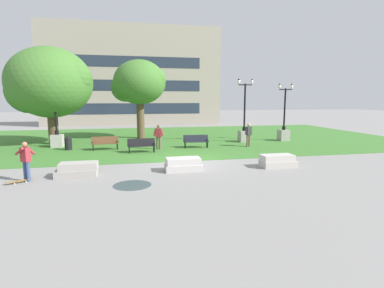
{
  "coord_description": "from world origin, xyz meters",
  "views": [
    {
      "loc": [
        -3.25,
        -16.28,
        3.51
      ],
      "look_at": [
        -0.14,
        -1.4,
        1.2
      ],
      "focal_mm": 28.0,
      "sensor_mm": 36.0,
      "label": 1
    }
  ],
  "objects_px": {
    "lamp_post_left": "(284,129)",
    "person_bystander_near_lawn": "(158,135)",
    "park_bench_far_left": "(141,144)",
    "trash_bin": "(68,143)",
    "person_skateboarder": "(26,159)",
    "concrete_block_left": "(183,165)",
    "park_bench_near_right": "(105,142)",
    "concrete_block_right": "(278,161)",
    "park_bench_near_left": "(196,140)",
    "lamp_post_center": "(57,132)",
    "person_bystander_far_lawn": "(249,134)",
    "concrete_block_center": "(78,170)",
    "skateboard": "(20,181)",
    "lamp_post_right": "(244,129)"
  },
  "relations": [
    {
      "from": "lamp_post_right",
      "to": "trash_bin",
      "type": "xyz_separation_m",
      "value": [
        -13.26,
        -1.19,
        -0.54
      ]
    },
    {
      "from": "lamp_post_left",
      "to": "person_bystander_far_lawn",
      "type": "distance_m",
      "value": 4.73
    },
    {
      "from": "concrete_block_left",
      "to": "park_bench_near_right",
      "type": "xyz_separation_m",
      "value": [
        -4.22,
        7.02,
        0.23
      ]
    },
    {
      "from": "park_bench_near_right",
      "to": "person_bystander_far_lawn",
      "type": "xyz_separation_m",
      "value": [
        10.19,
        -0.75,
        0.44
      ]
    },
    {
      "from": "park_bench_far_left",
      "to": "person_bystander_near_lawn",
      "type": "xyz_separation_m",
      "value": [
        1.22,
        1.0,
        0.45
      ]
    },
    {
      "from": "park_bench_near_right",
      "to": "lamp_post_right",
      "type": "height_order",
      "value": "lamp_post_right"
    },
    {
      "from": "concrete_block_right",
      "to": "park_bench_near_left",
      "type": "bearing_deg",
      "value": 112.65
    },
    {
      "from": "person_skateboarder",
      "to": "person_bystander_near_lawn",
      "type": "bearing_deg",
      "value": 47.82
    },
    {
      "from": "park_bench_near_right",
      "to": "lamp_post_center",
      "type": "distance_m",
      "value": 4.05
    },
    {
      "from": "concrete_block_center",
      "to": "lamp_post_right",
      "type": "bearing_deg",
      "value": 37.28
    },
    {
      "from": "park_bench_near_right",
      "to": "person_bystander_far_lawn",
      "type": "height_order",
      "value": "person_bystander_far_lawn"
    },
    {
      "from": "lamp_post_left",
      "to": "park_bench_far_left",
      "type": "bearing_deg",
      "value": -165.1
    },
    {
      "from": "skateboard",
      "to": "lamp_post_center",
      "type": "relative_size",
      "value": 0.18
    },
    {
      "from": "concrete_block_center",
      "to": "person_skateboarder",
      "type": "height_order",
      "value": "person_skateboarder"
    },
    {
      "from": "lamp_post_center",
      "to": "person_bystander_near_lawn",
      "type": "distance_m",
      "value": 7.56
    },
    {
      "from": "park_bench_near_left",
      "to": "concrete_block_center",
      "type": "bearing_deg",
      "value": -136.34
    },
    {
      "from": "concrete_block_center",
      "to": "lamp_post_left",
      "type": "height_order",
      "value": "lamp_post_left"
    },
    {
      "from": "park_bench_near_right",
      "to": "trash_bin",
      "type": "relative_size",
      "value": 1.93
    },
    {
      "from": "skateboard",
      "to": "lamp_post_left",
      "type": "relative_size",
      "value": 0.2
    },
    {
      "from": "person_skateboarder",
      "to": "trash_bin",
      "type": "xyz_separation_m",
      "value": [
        0.2,
        7.95,
        -0.47
      ]
    },
    {
      "from": "person_skateboarder",
      "to": "skateboard",
      "type": "height_order",
      "value": "person_skateboarder"
    },
    {
      "from": "lamp_post_left",
      "to": "trash_bin",
      "type": "height_order",
      "value": "lamp_post_left"
    },
    {
      "from": "skateboard",
      "to": "trash_bin",
      "type": "distance_m",
      "value": 8.2
    },
    {
      "from": "skateboard",
      "to": "trash_bin",
      "type": "bearing_deg",
      "value": 86.93
    },
    {
      "from": "person_skateboarder",
      "to": "person_bystander_near_lawn",
      "type": "distance_m",
      "value": 9.4
    },
    {
      "from": "concrete_block_center",
      "to": "person_skateboarder",
      "type": "xyz_separation_m",
      "value": [
        -1.99,
        -0.41,
        0.67
      ]
    },
    {
      "from": "concrete_block_right",
      "to": "lamp_post_left",
      "type": "bearing_deg",
      "value": 59.79
    },
    {
      "from": "person_bystander_near_lawn",
      "to": "lamp_post_right",
      "type": "bearing_deg",
      "value": 16.96
    },
    {
      "from": "lamp_post_right",
      "to": "person_bystander_far_lawn",
      "type": "relative_size",
      "value": 2.96
    },
    {
      "from": "park_bench_far_left",
      "to": "person_bystander_near_lawn",
      "type": "distance_m",
      "value": 1.63
    },
    {
      "from": "concrete_block_left",
      "to": "skateboard",
      "type": "distance_m",
      "value": 7.17
    },
    {
      "from": "park_bench_far_left",
      "to": "skateboard",
      "type": "bearing_deg",
      "value": -130.72
    },
    {
      "from": "park_bench_far_left",
      "to": "person_skateboarder",
      "type": "bearing_deg",
      "value": -130.49
    },
    {
      "from": "concrete_block_center",
      "to": "trash_bin",
      "type": "distance_m",
      "value": 7.75
    },
    {
      "from": "concrete_block_center",
      "to": "skateboard",
      "type": "xyz_separation_m",
      "value": [
        -2.22,
        -0.64,
        -0.22
      ]
    },
    {
      "from": "concrete_block_right",
      "to": "person_bystander_far_lawn",
      "type": "bearing_deg",
      "value": 80.91
    },
    {
      "from": "trash_bin",
      "to": "lamp_post_right",
      "type": "bearing_deg",
      "value": 5.14
    },
    {
      "from": "concrete_block_right",
      "to": "person_bystander_near_lawn",
      "type": "relative_size",
      "value": 1.05
    },
    {
      "from": "person_skateboarder",
      "to": "trash_bin",
      "type": "distance_m",
      "value": 7.97
    },
    {
      "from": "person_bystander_far_lawn",
      "to": "park_bench_near_right",
      "type": "bearing_deg",
      "value": 175.79
    },
    {
      "from": "lamp_post_left",
      "to": "lamp_post_center",
      "type": "bearing_deg",
      "value": 178.93
    },
    {
      "from": "lamp_post_right",
      "to": "person_bystander_near_lawn",
      "type": "relative_size",
      "value": 2.96
    },
    {
      "from": "lamp_post_center",
      "to": "park_bench_near_left",
      "type": "bearing_deg",
      "value": -13.45
    },
    {
      "from": "park_bench_near_left",
      "to": "lamp_post_right",
      "type": "xyz_separation_m",
      "value": [
        4.46,
        2.04,
        0.51
      ]
    },
    {
      "from": "park_bench_near_right",
      "to": "person_bystander_far_lawn",
      "type": "relative_size",
      "value": 1.08
    },
    {
      "from": "lamp_post_left",
      "to": "lamp_post_right",
      "type": "bearing_deg",
      "value": 179.67
    },
    {
      "from": "lamp_post_left",
      "to": "person_bystander_near_lawn",
      "type": "distance_m",
      "value": 10.88
    },
    {
      "from": "trash_bin",
      "to": "person_bystander_far_lawn",
      "type": "height_order",
      "value": "person_bystander_far_lawn"
    },
    {
      "from": "concrete_block_right",
      "to": "lamp_post_right",
      "type": "bearing_deg",
      "value": 79.57
    },
    {
      "from": "lamp_post_left",
      "to": "concrete_block_left",
      "type": "bearing_deg",
      "value": -139.36
    }
  ]
}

